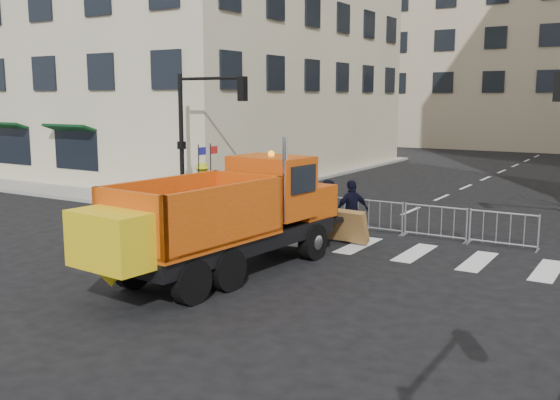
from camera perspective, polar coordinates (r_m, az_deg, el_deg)
The scene contains 9 objects.
ground at distance 15.03m, azimuth -4.16°, elevation -7.99°, with size 120.00×120.00×0.00m, color black.
sidewalk_back at distance 22.24m, azimuth 8.78°, elevation -2.18°, with size 64.00×5.00×0.15m, color gray.
traffic_light_left at distance 25.27m, azimuth -8.99°, elevation 5.19°, with size 0.18×0.18×5.40m, color black.
crowd_barriers at distance 21.65m, azimuth 6.05°, elevation -1.16°, with size 12.60×0.60×1.10m, color #9EA0A5, non-canonical shape.
plow_truck at distance 15.78m, azimuth -5.12°, elevation -1.37°, with size 3.31×9.16×3.49m.
cop_a at distance 19.86m, azimuth -0.30°, elevation -1.34°, with size 0.58×0.38×1.59m, color black.
cop_b at distance 20.33m, azimuth 4.30°, elevation -0.72°, with size 0.91×0.71×1.86m, color black.
cop_c at distance 19.58m, azimuth 6.59°, elevation -1.01°, with size 1.14×0.48×1.95m, color black.
worker at distance 25.75m, azimuth -7.10°, elevation 1.51°, with size 1.10×0.63×1.70m, color #AFB915.
Camera 1 is at (8.45, -11.60, 4.47)m, focal length 40.00 mm.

